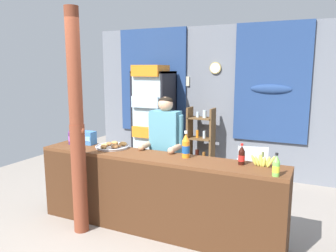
{
  "coord_description": "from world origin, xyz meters",
  "views": [
    {
      "loc": [
        1.87,
        -2.89,
        1.95
      ],
      "look_at": [
        0.2,
        0.65,
        1.26
      ],
      "focal_mm": 35.19,
      "sensor_mm": 36.0,
      "label": 1
    }
  ],
  "objects_px": {
    "timber_post": "(77,129)",
    "soda_bottle_grape_soda": "(71,136)",
    "shopkeeper": "(165,143)",
    "bottle_shelf_rack": "(201,141)",
    "soda_bottle_cola": "(242,156)",
    "pastry_tray": "(113,146)",
    "banana_bunch": "(262,161)",
    "soda_bottle_lime_soda": "(276,166)",
    "stall_counter": "(151,188)",
    "snack_box_biscuit": "(88,138)",
    "drink_fridge": "(153,115)",
    "plastic_lawn_chair": "(252,169)",
    "soda_bottle_orange_soda": "(186,146)"
  },
  "relations": [
    {
      "from": "soda_bottle_grape_soda",
      "to": "pastry_tray",
      "type": "relative_size",
      "value": 0.58
    },
    {
      "from": "soda_bottle_orange_soda",
      "to": "shopkeeper",
      "type": "bearing_deg",
      "value": 141.22
    },
    {
      "from": "drink_fridge",
      "to": "plastic_lawn_chair",
      "type": "distance_m",
      "value": 2.2
    },
    {
      "from": "bottle_shelf_rack",
      "to": "banana_bunch",
      "type": "bearing_deg",
      "value": -56.13
    },
    {
      "from": "drink_fridge",
      "to": "soda_bottle_cola",
      "type": "distance_m",
      "value": 2.93
    },
    {
      "from": "plastic_lawn_chair",
      "to": "soda_bottle_lime_soda",
      "type": "bearing_deg",
      "value": -71.87
    },
    {
      "from": "plastic_lawn_chair",
      "to": "shopkeeper",
      "type": "height_order",
      "value": "shopkeeper"
    },
    {
      "from": "soda_bottle_grape_soda",
      "to": "shopkeeper",
      "type": "bearing_deg",
      "value": 16.89
    },
    {
      "from": "banana_bunch",
      "to": "soda_bottle_cola",
      "type": "bearing_deg",
      "value": -174.03
    },
    {
      "from": "drink_fridge",
      "to": "soda_bottle_orange_soda",
      "type": "distance_m",
      "value": 2.49
    },
    {
      "from": "plastic_lawn_chair",
      "to": "soda_bottle_lime_soda",
      "type": "relative_size",
      "value": 3.77
    },
    {
      "from": "stall_counter",
      "to": "banana_bunch",
      "type": "xyz_separation_m",
      "value": [
        1.22,
        0.2,
        0.43
      ]
    },
    {
      "from": "stall_counter",
      "to": "soda_bottle_orange_soda",
      "type": "height_order",
      "value": "soda_bottle_orange_soda"
    },
    {
      "from": "bottle_shelf_rack",
      "to": "pastry_tray",
      "type": "distance_m",
      "value": 2.19
    },
    {
      "from": "soda_bottle_orange_soda",
      "to": "soda_bottle_cola",
      "type": "relative_size",
      "value": 1.35
    },
    {
      "from": "soda_bottle_grape_soda",
      "to": "banana_bunch",
      "type": "height_order",
      "value": "soda_bottle_grape_soda"
    },
    {
      "from": "timber_post",
      "to": "soda_bottle_grape_soda",
      "type": "relative_size",
      "value": 10.24
    },
    {
      "from": "drink_fridge",
      "to": "soda_bottle_lime_soda",
      "type": "height_order",
      "value": "drink_fridge"
    },
    {
      "from": "timber_post",
      "to": "snack_box_biscuit",
      "type": "bearing_deg",
      "value": 118.37
    },
    {
      "from": "soda_bottle_cola",
      "to": "pastry_tray",
      "type": "relative_size",
      "value": 0.53
    },
    {
      "from": "soda_bottle_lime_soda",
      "to": "pastry_tray",
      "type": "xyz_separation_m",
      "value": [
        -2.07,
        0.29,
        -0.07
      ]
    },
    {
      "from": "stall_counter",
      "to": "pastry_tray",
      "type": "bearing_deg",
      "value": 162.04
    },
    {
      "from": "soda_bottle_grape_soda",
      "to": "timber_post",
      "type": "bearing_deg",
      "value": -41.52
    },
    {
      "from": "bottle_shelf_rack",
      "to": "soda_bottle_grape_soda",
      "type": "relative_size",
      "value": 4.9
    },
    {
      "from": "stall_counter",
      "to": "bottle_shelf_rack",
      "type": "relative_size",
      "value": 2.43
    },
    {
      "from": "snack_box_biscuit",
      "to": "pastry_tray",
      "type": "height_order",
      "value": "snack_box_biscuit"
    },
    {
      "from": "timber_post",
      "to": "pastry_tray",
      "type": "bearing_deg",
      "value": 75.99
    },
    {
      "from": "plastic_lawn_chair",
      "to": "pastry_tray",
      "type": "distance_m",
      "value": 2.06
    },
    {
      "from": "soda_bottle_lime_soda",
      "to": "timber_post",
      "type": "bearing_deg",
      "value": -174.13
    },
    {
      "from": "shopkeeper",
      "to": "soda_bottle_grape_soda",
      "type": "relative_size",
      "value": 6.23
    },
    {
      "from": "plastic_lawn_chair",
      "to": "pastry_tray",
      "type": "xyz_separation_m",
      "value": [
        -1.55,
        -1.27,
        0.47
      ]
    },
    {
      "from": "soda_bottle_orange_soda",
      "to": "soda_bottle_lime_soda",
      "type": "distance_m",
      "value": 1.06
    },
    {
      "from": "soda_bottle_grape_soda",
      "to": "bottle_shelf_rack",
      "type": "bearing_deg",
      "value": 63.62
    },
    {
      "from": "timber_post",
      "to": "snack_box_biscuit",
      "type": "xyz_separation_m",
      "value": [
        -0.3,
        0.55,
        -0.23
      ]
    },
    {
      "from": "banana_bunch",
      "to": "soda_bottle_orange_soda",
      "type": "bearing_deg",
      "value": -179.16
    },
    {
      "from": "soda_bottle_cola",
      "to": "banana_bunch",
      "type": "height_order",
      "value": "soda_bottle_cola"
    },
    {
      "from": "pastry_tray",
      "to": "banana_bunch",
      "type": "height_order",
      "value": "banana_bunch"
    },
    {
      "from": "bottle_shelf_rack",
      "to": "snack_box_biscuit",
      "type": "distance_m",
      "value": 2.3
    },
    {
      "from": "plastic_lawn_chair",
      "to": "shopkeeper",
      "type": "distance_m",
      "value": 1.44
    },
    {
      "from": "bottle_shelf_rack",
      "to": "soda_bottle_cola",
      "type": "xyz_separation_m",
      "value": [
        1.23,
        -2.17,
        0.38
      ]
    },
    {
      "from": "bottle_shelf_rack",
      "to": "shopkeeper",
      "type": "xyz_separation_m",
      "value": [
        0.16,
        -1.81,
        0.35
      ]
    },
    {
      "from": "shopkeeper",
      "to": "drink_fridge",
      "type": "bearing_deg",
      "value": 122.23
    },
    {
      "from": "soda_bottle_orange_soda",
      "to": "snack_box_biscuit",
      "type": "distance_m",
      "value": 1.46
    },
    {
      "from": "soda_bottle_cola",
      "to": "snack_box_biscuit",
      "type": "xyz_separation_m",
      "value": [
        -2.11,
        0.08,
        -0.01
      ]
    },
    {
      "from": "drink_fridge",
      "to": "snack_box_biscuit",
      "type": "distance_m",
      "value": 1.94
    },
    {
      "from": "snack_box_biscuit",
      "to": "soda_bottle_grape_soda",
      "type": "bearing_deg",
      "value": -153.7
    },
    {
      "from": "banana_bunch",
      "to": "snack_box_biscuit",
      "type": "bearing_deg",
      "value": 178.63
    },
    {
      "from": "stall_counter",
      "to": "soda_bottle_grape_soda",
      "type": "xyz_separation_m",
      "value": [
        -1.31,
        0.15,
        0.48
      ]
    },
    {
      "from": "banana_bunch",
      "to": "bottle_shelf_rack",
      "type": "bearing_deg",
      "value": 123.87
    },
    {
      "from": "shopkeeper",
      "to": "soda_bottle_lime_soda",
      "type": "distance_m",
      "value": 1.57
    }
  ]
}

